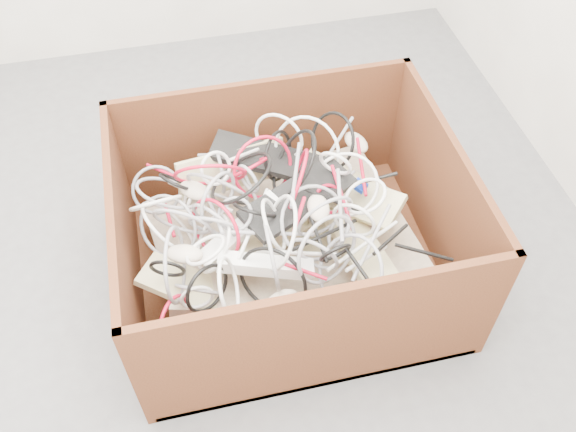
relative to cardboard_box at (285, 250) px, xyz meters
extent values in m
plane|color=#515154|center=(-0.28, 0.07, -0.14)|extent=(3.00, 3.00, 0.00)
cube|color=#3B1C0E|center=(0.01, 0.00, -0.13)|extent=(1.11, 0.93, 0.03)
cube|color=#3B1C0E|center=(0.01, 0.45, 0.13)|extent=(1.11, 0.03, 0.54)
cube|color=#3B1C0E|center=(0.01, -0.45, 0.13)|extent=(1.11, 0.02, 0.54)
cube|color=#3B1C0E|center=(0.56, 0.00, 0.13)|extent=(0.02, 0.88, 0.54)
cube|color=#3B1C0E|center=(-0.53, 0.00, 0.13)|extent=(0.03, 0.88, 0.54)
cube|color=#BFA98E|center=(0.01, 0.02, -0.06)|extent=(0.98, 0.84, 0.18)
cube|color=#BFA98E|center=(-0.08, -0.05, 0.02)|extent=(0.70, 0.63, 0.19)
cube|color=beige|center=(-0.11, 0.09, 0.05)|extent=(0.42, 0.20, 0.09)
cube|color=beige|center=(0.29, 0.18, 0.07)|extent=(0.39, 0.36, 0.10)
cube|color=beige|center=(0.10, -0.15, 0.03)|extent=(0.21, 0.42, 0.06)
cube|color=beige|center=(-0.31, -0.18, 0.10)|extent=(0.40, 0.33, 0.13)
cube|color=beige|center=(0.22, -0.16, 0.13)|extent=(0.20, 0.41, 0.09)
cube|color=beige|center=(-0.14, 0.24, 0.20)|extent=(0.39, 0.17, 0.18)
cube|color=beige|center=(-0.09, -0.04, 0.13)|extent=(0.38, 0.34, 0.21)
cube|color=beige|center=(0.24, 0.07, 0.15)|extent=(0.36, 0.39, 0.14)
cube|color=black|center=(-0.01, 0.22, 0.24)|extent=(0.42, 0.29, 0.09)
cube|color=black|center=(0.04, 0.00, 0.27)|extent=(0.42, 0.31, 0.04)
ellipsoid|color=beige|center=(-0.29, 0.09, 0.19)|extent=(0.13, 0.11, 0.04)
ellipsoid|color=beige|center=(0.32, 0.26, 0.21)|extent=(0.10, 0.13, 0.04)
ellipsoid|color=beige|center=(-0.08, -0.31, 0.17)|extent=(0.13, 0.11, 0.04)
ellipsoid|color=beige|center=(0.09, -0.08, 0.29)|extent=(0.08, 0.12, 0.04)
ellipsoid|color=beige|center=(-0.28, 0.11, 0.25)|extent=(0.13, 0.13, 0.04)
ellipsoid|color=black|center=(0.30, -0.34, 0.14)|extent=(0.13, 0.10, 0.04)
ellipsoid|color=beige|center=(-0.34, -0.13, 0.24)|extent=(0.13, 0.10, 0.04)
cube|color=white|center=(-0.16, -0.06, 0.22)|extent=(0.30, 0.20, 0.13)
cube|color=white|center=(-0.11, -0.20, 0.21)|extent=(0.30, 0.12, 0.10)
cube|color=#0C31C2|center=(0.27, 0.04, 0.22)|extent=(0.06, 0.06, 0.03)
torus|color=gray|center=(0.07, -0.11, 0.25)|extent=(0.28, 0.20, 0.24)
torus|color=black|center=(-0.29, -0.24, 0.21)|extent=(0.19, 0.13, 0.22)
torus|color=gray|center=(-0.36, 0.13, 0.24)|extent=(0.24, 0.22, 0.17)
torus|color=#B90D28|center=(0.05, 0.05, 0.29)|extent=(0.14, 0.29, 0.30)
torus|color=black|center=(-0.10, -0.03, 0.28)|extent=(0.18, 0.15, 0.14)
torus|color=black|center=(-0.13, 0.06, 0.33)|extent=(0.23, 0.24, 0.19)
torus|color=black|center=(0.22, 0.22, 0.27)|extent=(0.16, 0.22, 0.23)
torus|color=silver|center=(-0.06, -0.12, 0.30)|extent=(0.11, 0.23, 0.21)
torus|color=gray|center=(-0.23, -0.04, 0.24)|extent=(0.24, 0.14, 0.22)
torus|color=silver|center=(-0.28, -0.16, 0.28)|extent=(0.18, 0.17, 0.10)
torus|color=gray|center=(-0.37, -0.16, 0.23)|extent=(0.09, 0.32, 0.33)
torus|color=silver|center=(0.25, -0.06, 0.29)|extent=(0.15, 0.15, 0.09)
torus|color=silver|center=(-0.25, -0.08, 0.21)|extent=(0.17, 0.26, 0.22)
torus|color=gray|center=(0.07, -0.24, 0.29)|extent=(0.30, 0.15, 0.31)
torus|color=#B90D28|center=(-0.41, -0.29, 0.13)|extent=(0.13, 0.22, 0.24)
torus|color=black|center=(0.09, -0.26, 0.29)|extent=(0.13, 0.07, 0.13)
torus|color=gray|center=(0.14, -0.15, 0.24)|extent=(0.09, 0.15, 0.14)
torus|color=black|center=(-0.10, -0.26, 0.21)|extent=(0.25, 0.22, 0.31)
torus|color=silver|center=(0.04, 0.27, 0.29)|extent=(0.18, 0.16, 0.23)
torus|color=black|center=(0.06, 0.12, 0.31)|extent=(0.21, 0.34, 0.29)
torus|color=#B90D28|center=(-0.09, 0.16, 0.27)|extent=(0.19, 0.14, 0.16)
torus|color=gray|center=(-0.24, -0.02, 0.24)|extent=(0.17, 0.20, 0.25)
torus|color=silver|center=(-0.33, -0.25, 0.17)|extent=(0.15, 0.02, 0.15)
torus|color=#B90D28|center=(-0.22, 0.13, 0.30)|extent=(0.34, 0.18, 0.30)
torus|color=#B90D28|center=(0.14, -0.02, 0.26)|extent=(0.12, 0.10, 0.09)
torus|color=silver|center=(-0.23, -0.29, 0.26)|extent=(0.09, 0.25, 0.24)
torus|color=gray|center=(-0.20, 0.10, 0.26)|extent=(0.27, 0.17, 0.27)
torus|color=gray|center=(0.10, -0.12, 0.29)|extent=(0.26, 0.10, 0.27)
torus|color=gray|center=(-0.41, 0.24, 0.15)|extent=(0.20, 0.15, 0.16)
torus|color=silver|center=(-0.41, 0.08, 0.26)|extent=(0.24, 0.17, 0.19)
torus|color=gray|center=(-0.09, -0.21, 0.26)|extent=(0.04, 0.23, 0.22)
torus|color=silver|center=(0.18, 0.06, 0.33)|extent=(0.13, 0.12, 0.16)
torus|color=gray|center=(0.04, -0.23, 0.26)|extent=(0.16, 0.16, 0.21)
torus|color=gray|center=(-0.17, -0.04, 0.29)|extent=(0.16, 0.15, 0.09)
torus|color=black|center=(-0.40, -0.16, 0.23)|extent=(0.13, 0.07, 0.13)
torus|color=gray|center=(-0.18, 0.23, 0.21)|extent=(0.02, 0.17, 0.17)
torus|color=silver|center=(-0.30, 0.13, 0.21)|extent=(0.06, 0.14, 0.13)
torus|color=#B90D28|center=(-0.04, 0.16, 0.27)|extent=(0.29, 0.12, 0.29)
torus|color=gray|center=(-0.38, 0.04, 0.19)|extent=(0.21, 0.24, 0.24)
torus|color=#B90D28|center=(-0.12, 0.30, 0.21)|extent=(0.08, 0.13, 0.11)
torus|color=silver|center=(-0.05, -0.15, 0.29)|extent=(0.15, 0.31, 0.28)
torus|color=silver|center=(-0.20, 0.13, 0.32)|extent=(0.13, 0.11, 0.11)
torus|color=silver|center=(0.21, 0.03, 0.25)|extent=(0.25, 0.21, 0.18)
torus|color=black|center=(-0.33, 0.15, 0.27)|extent=(0.10, 0.14, 0.13)
torus|color=gray|center=(-0.33, -0.01, 0.26)|extent=(0.25, 0.14, 0.24)
torus|color=#B90D28|center=(-0.23, -0.04, 0.23)|extent=(0.18, 0.26, 0.29)
torus|color=black|center=(0.02, 0.21, 0.26)|extent=(0.16, 0.21, 0.25)
torus|color=gray|center=(-0.32, -0.21, 0.16)|extent=(0.18, 0.14, 0.15)
torus|color=gray|center=(-0.10, 0.11, 0.27)|extent=(0.08, 0.14, 0.15)
torus|color=silver|center=(0.12, 0.20, 0.27)|extent=(0.22, 0.26, 0.30)
torus|color=gray|center=(0.13, -0.30, 0.23)|extent=(0.23, 0.26, 0.19)
torus|color=silver|center=(-0.38, 0.02, 0.20)|extent=(0.18, 0.24, 0.22)
torus|color=silver|center=(0.19, -0.13, 0.26)|extent=(0.13, 0.11, 0.16)
torus|color=gray|center=(-0.21, 0.02, 0.31)|extent=(0.18, 0.18, 0.25)
cylinder|color=gray|center=(-0.11, 0.22, 0.23)|extent=(0.07, 0.28, 0.08)
cylinder|color=black|center=(0.29, -0.20, 0.22)|extent=(0.15, 0.11, 0.03)
cylinder|color=black|center=(0.09, -0.17, 0.27)|extent=(0.24, 0.11, 0.06)
cylinder|color=silver|center=(-0.10, 0.21, 0.29)|extent=(0.12, 0.08, 0.05)
cylinder|color=black|center=(0.15, -0.30, 0.26)|extent=(0.06, 0.12, 0.05)
cylinder|color=gray|center=(-0.11, 0.20, 0.25)|extent=(0.16, 0.19, 0.07)
cylinder|color=silver|center=(0.20, -0.21, 0.23)|extent=(0.27, 0.15, 0.02)
cylinder|color=black|center=(0.38, -0.27, 0.23)|extent=(0.17, 0.09, 0.05)
cylinder|color=silver|center=(-0.12, -0.07, 0.26)|extent=(0.15, 0.25, 0.04)
cylinder|color=gray|center=(-0.23, 0.00, 0.27)|extent=(0.04, 0.25, 0.06)
cylinder|color=black|center=(0.06, -0.17, 0.28)|extent=(0.02, 0.19, 0.04)
cylinder|color=silver|center=(-0.26, 0.12, 0.22)|extent=(0.20, 0.21, 0.04)
cylinder|color=silver|center=(0.00, -0.21, 0.26)|extent=(0.26, 0.04, 0.07)
cylinder|color=#B90D28|center=(0.02, -0.12, 0.33)|extent=(0.07, 0.13, 0.02)
cylinder|color=#B90D28|center=(-0.34, 0.25, 0.20)|extent=(0.18, 0.17, 0.02)
cylinder|color=gray|center=(0.22, -0.22, 0.25)|extent=(0.19, 0.22, 0.08)
cylinder|color=silver|center=(0.20, -0.25, 0.22)|extent=(0.17, 0.11, 0.07)
cylinder|color=#B90D28|center=(-0.38, 0.07, 0.19)|extent=(0.03, 0.15, 0.03)
cylinder|color=gray|center=(-0.19, 0.30, 0.22)|extent=(0.11, 0.07, 0.05)
cylinder|color=#B90D28|center=(0.29, 0.10, 0.25)|extent=(0.06, 0.26, 0.03)
cylinder|color=#B90D28|center=(0.18, -0.04, 0.27)|extent=(0.02, 0.24, 0.07)
cylinder|color=#B90D28|center=(0.00, -0.26, 0.22)|extent=(0.13, 0.10, 0.02)
cylinder|color=gray|center=(0.15, -0.10, 0.32)|extent=(0.08, 0.28, 0.03)
cylinder|color=gray|center=(0.04, 0.03, 0.34)|extent=(0.10, 0.27, 0.02)
cylinder|color=black|center=(0.28, 0.03, 0.25)|extent=(0.22, 0.04, 0.07)
cylinder|color=gray|center=(-0.07, -0.12, 0.25)|extent=(0.26, 0.05, 0.06)
cylinder|color=black|center=(0.13, -0.05, 0.29)|extent=(0.18, 0.10, 0.08)
cylinder|color=gray|center=(0.26, 0.27, 0.23)|extent=(0.15, 0.16, 0.06)
camera|label=1|loc=(-0.29, -1.32, 1.76)|focal=39.20mm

